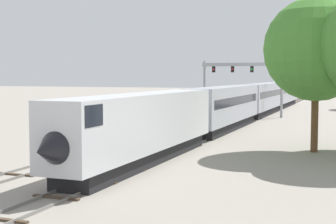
# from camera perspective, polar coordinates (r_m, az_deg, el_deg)

# --- Properties ---
(ground_plane) EXTENTS (400.00, 400.00, 0.00)m
(ground_plane) POSITION_cam_1_polar(r_m,az_deg,el_deg) (31.46, -9.65, -6.92)
(ground_plane) COLOR gray
(track_main) EXTENTS (2.60, 200.00, 0.16)m
(track_main) POSITION_cam_1_polar(r_m,az_deg,el_deg) (87.82, 11.92, 0.23)
(track_main) COLOR slate
(track_main) RESTS_ON ground
(track_near) EXTENTS (2.60, 160.00, 0.16)m
(track_near) POSITION_cam_1_polar(r_m,az_deg,el_deg) (69.52, 4.81, -0.72)
(track_near) COLOR slate
(track_near) RESTS_ON ground
(passenger_train) EXTENTS (3.04, 90.24, 4.80)m
(passenger_train) POSITION_cam_1_polar(r_m,az_deg,el_deg) (66.86, 9.07, 1.22)
(passenger_train) COLOR silver
(passenger_train) RESTS_ON ground
(signal_gantry) EXTENTS (12.10, 0.49, 8.22)m
(signal_gantry) POSITION_cam_1_polar(r_m,az_deg,el_deg) (73.79, 8.47, 4.15)
(signal_gantry) COLOR #999BA0
(signal_gantry) RESTS_ON ground
(trackside_tree_left) EXTENTS (8.15, 8.15, 12.17)m
(trackside_tree_left) POSITION_cam_1_polar(r_m,az_deg,el_deg) (40.73, 16.59, 6.90)
(trackside_tree_left) COLOR brown
(trackside_tree_left) RESTS_ON ground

